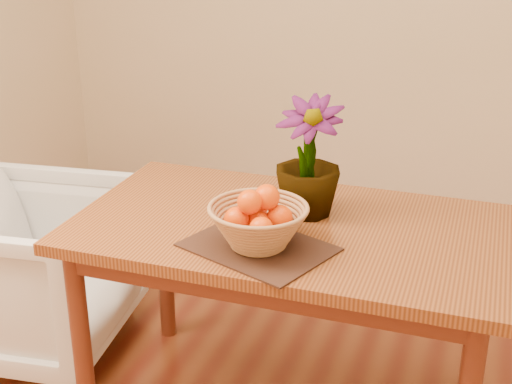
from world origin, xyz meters
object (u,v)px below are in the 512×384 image
(table, at_px, (288,247))
(wicker_basket, at_px, (258,228))
(potted_plant, at_px, (308,158))
(armchair, at_px, (29,263))

(table, xyz_separation_m, wicker_basket, (-0.04, -0.20, 0.16))
(potted_plant, distance_m, armchair, 1.28)
(potted_plant, bearing_deg, table, -109.50)
(wicker_basket, relative_size, armchair, 0.41)
(potted_plant, relative_size, armchair, 0.53)
(wicker_basket, xyz_separation_m, armchair, (-1.07, 0.28, -0.44))
(table, distance_m, potted_plant, 0.31)
(armchair, bearing_deg, table, -100.66)
(wicker_basket, relative_size, potted_plant, 0.77)
(table, relative_size, armchair, 1.86)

